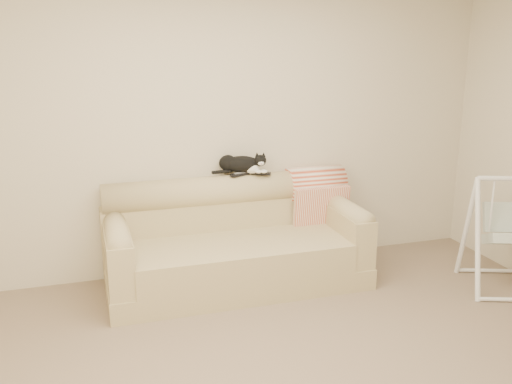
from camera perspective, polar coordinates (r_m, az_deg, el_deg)
ground_plane at (r=3.75m, az=4.72°, el=-18.56°), size 5.00×5.00×0.00m
room_shell at (r=3.16m, az=5.32°, el=5.09°), size 5.04×4.04×2.60m
sofa at (r=4.96m, az=-2.17°, el=-5.18°), size 2.20×0.93×0.90m
remote_a at (r=5.03m, az=-1.65°, el=1.80°), size 0.19×0.11×0.03m
remote_b at (r=5.07m, az=0.53°, el=1.88°), size 0.17×0.12×0.02m
tuxedo_cat at (r=5.05m, az=-1.49°, el=2.82°), size 0.49×0.28×0.19m
throw_blanket at (r=5.32m, az=5.99°, el=0.41°), size 0.53×0.38×0.58m
baby_swing at (r=5.24m, az=23.66°, el=-3.73°), size 0.78×0.81×0.99m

